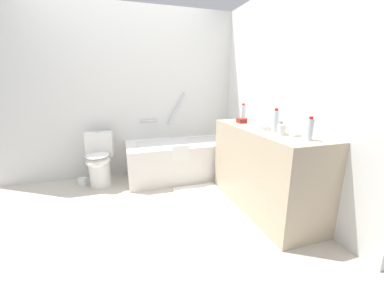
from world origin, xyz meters
TOP-DOWN VIEW (x-y plane):
  - ground_plane at (0.00, 0.00)m, footprint 4.19×4.19m
  - wall_back_tiled at (0.00, 1.24)m, footprint 3.59×0.10m
  - wall_right_mirror at (1.64, 0.00)m, footprint 0.10×2.78m
  - bathtub at (0.74, 0.84)m, footprint 1.61×0.71m
  - toilet at (-0.42, 0.87)m, footprint 0.37×0.52m
  - vanity_counter at (1.32, -0.29)m, footprint 0.54×1.42m
  - sink_basin at (1.31, -0.29)m, footprint 0.28×0.28m
  - sink_faucet at (1.48, -0.29)m, footprint 0.14×0.15m
  - water_bottle_0 at (1.34, -0.83)m, footprint 0.06×0.06m
  - water_bottle_1 at (1.27, -0.47)m, footprint 0.06×0.06m
  - water_bottle_2 at (1.33, 0.24)m, footprint 0.06×0.06m
  - drinking_glass_0 at (1.27, -0.03)m, footprint 0.06×0.06m
  - drinking_glass_1 at (1.26, -0.58)m, footprint 0.08×0.08m
  - amenity_basket at (1.27, 0.11)m, footprint 0.14×0.10m
  - soap_dish at (1.35, -0.66)m, footprint 0.09×0.06m
  - bath_mat at (0.75, 0.24)m, footprint 0.58×0.41m
  - toilet_paper_roll at (-0.66, 0.91)m, footprint 0.11×0.11m

SIDE VIEW (x-z plane):
  - ground_plane at x=0.00m, z-range 0.00..0.00m
  - bath_mat at x=0.75m, z-range 0.00..0.01m
  - toilet_paper_roll at x=-0.66m, z-range 0.00..0.10m
  - bathtub at x=0.74m, z-range -0.32..0.87m
  - toilet at x=-0.42m, z-range -0.01..0.69m
  - vanity_counter at x=1.32m, z-range 0.00..0.88m
  - soap_dish at x=1.35m, z-range 0.88..0.90m
  - sink_basin at x=1.31m, z-range 0.88..0.93m
  - amenity_basket at x=1.27m, z-range 0.88..0.93m
  - sink_faucet at x=1.48m, z-range 0.88..0.95m
  - drinking_glass_0 at x=1.27m, z-range 0.88..0.96m
  - drinking_glass_1 at x=1.26m, z-range 0.88..0.97m
  - water_bottle_0 at x=1.34m, z-range 0.88..1.07m
  - water_bottle_2 at x=1.33m, z-range 0.88..1.09m
  - water_bottle_1 at x=1.27m, z-range 0.88..1.10m
  - wall_back_tiled at x=0.00m, z-range 0.00..2.37m
  - wall_right_mirror at x=1.64m, z-range 0.00..2.37m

